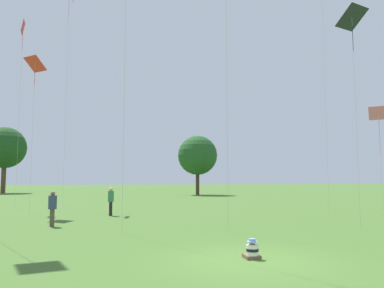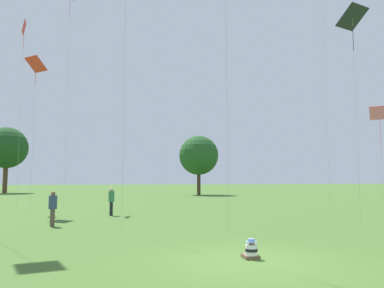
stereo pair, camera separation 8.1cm
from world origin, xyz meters
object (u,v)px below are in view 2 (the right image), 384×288
object	(u,v)px
kite_1	(36,67)
distant_tree_0	(199,155)
seated_toddler	(251,251)
distant_tree_1	(7,148)
person_standing_0	(53,206)
person_standing_1	(111,199)
kite_0	(70,0)
kite_5	(352,21)
kite_3	(379,115)
kite_7	(24,34)

from	to	relation	value
kite_1	distant_tree_0	distance (m)	31.36
seated_toddler	distant_tree_1	bearing A→B (deg)	112.78
person_standing_0	person_standing_1	size ratio (longest dim) A/B	0.97
person_standing_1	kite_0	size ratio (longest dim) A/B	0.09
kite_1	kite_5	world-z (taller)	kite_1
person_standing_0	distant_tree_1	bearing A→B (deg)	50.53
person_standing_0	kite_3	distance (m)	20.09
kite_3	kite_5	size ratio (longest dim) A/B	0.67
kite_3	kite_7	distance (m)	26.85
person_standing_0	distant_tree_0	xyz separation A→B (m)	(15.40, 32.99, 4.64)
person_standing_0	kite_5	xyz separation A→B (m)	(13.53, -4.05, 8.63)
kite_0	kite_5	distance (m)	23.78
seated_toddler	person_standing_0	xyz separation A→B (m)	(-6.37, 8.84, 0.74)
kite_3	distant_tree_0	bearing A→B (deg)	2.68
kite_1	kite_7	xyz separation A→B (m)	(-1.83, 4.68, 3.94)
kite_0	distant_tree_0	world-z (taller)	kite_0
kite_1	kite_3	world-z (taller)	kite_1
kite_7	distant_tree_0	xyz separation A→B (m)	(19.54, 20.86, -8.06)
kite_0	kite_1	size ratio (longest dim) A/B	1.80
kite_0	distant_tree_0	distance (m)	28.14
kite_0	distant_tree_0	xyz separation A→B (m)	(16.23, 19.75, -11.75)
person_standing_1	distant_tree_0	xyz separation A→B (m)	(12.62, 28.35, 4.60)
kite_3	kite_1	bearing A→B (deg)	69.95
kite_0	person_standing_0	bearing A→B (deg)	-128.40
kite_7	distant_tree_0	size ratio (longest dim) A/B	1.74
kite_7	distant_tree_1	xyz separation A→B (m)	(-9.12, 34.64, -6.40)
kite_1	distant_tree_1	bearing A→B (deg)	12.37
person_standing_0	distant_tree_1	size ratio (longest dim) A/B	0.15
distant_tree_0	person_standing_0	bearing A→B (deg)	-115.02
seated_toddler	kite_1	bearing A→B (deg)	121.41
person_standing_1	kite_0	world-z (taller)	kite_0
person_standing_0	kite_7	xyz separation A→B (m)	(-4.15, 12.12, 12.70)
kite_3	kite_5	xyz separation A→B (m)	(-5.80, -5.43, 3.32)
distant_tree_1	kite_3	bearing A→B (deg)	-54.31
kite_5	kite_1	bearing A→B (deg)	-8.09
kite_1	kite_3	distance (m)	22.74
person_standing_1	kite_3	world-z (taller)	kite_3
person_standing_1	kite_3	size ratio (longest dim) A/B	0.25
person_standing_1	kite_3	distance (m)	17.67
person_standing_1	kite_1	size ratio (longest dim) A/B	0.16
kite_5	distant_tree_0	distance (m)	37.30
kite_1	distant_tree_1	distance (m)	40.89
seated_toddler	kite_7	world-z (taller)	kite_7
kite_3	kite_7	bearing A→B (deg)	61.00
kite_7	distant_tree_1	distance (m)	36.39
kite_1	kite_7	distance (m)	6.39
person_standing_1	kite_0	distance (m)	18.82
kite_1	kite_3	size ratio (longest dim) A/B	1.52
person_standing_0	kite_3	bearing A→B (deg)	-51.22
kite_5	distant_tree_1	bearing A→B (deg)	-34.35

